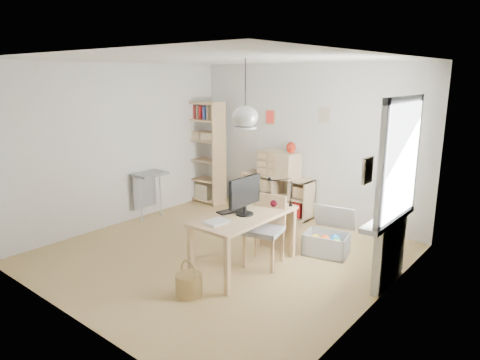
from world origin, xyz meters
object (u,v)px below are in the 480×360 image
Objects in this scene: desk at (245,221)px; chair at (266,226)px; drawer_chest at (279,164)px; cube_shelf at (277,197)px; monitor at (245,194)px; tall_bookshelf at (205,148)px; storage_chest at (328,239)px.

desk is 0.34m from chair.
drawer_chest is at bearing 105.24° from chair.
cube_shelf is at bearing 153.14° from drawer_chest.
monitor is at bearing -122.88° from chair.
desk is at bearing -37.01° from tall_bookshelf.
cube_shelf is at bearing 134.87° from storage_chest.
drawer_chest is at bearing -35.76° from cube_shelf.
drawer_chest is at bearing 134.96° from storage_chest.
tall_bookshelf reaches higher than storage_chest.
drawer_chest reaches higher than desk.
chair is (2.70, -1.65, -0.55)m from tall_bookshelf.
storage_chest is at bearing 44.67° from chair.
tall_bookshelf reaches higher than chair.
desk is 0.75× the size of tall_bookshelf.
tall_bookshelf is at bearing 142.99° from desk.
tall_bookshelf reaches higher than cube_shelf.
monitor is 2.42m from drawer_chest.
desk is 1.90× the size of storage_chest.
storage_chest is at bearing -24.48° from drawer_chest.
chair is at bearing 71.74° from monitor.
chair is (0.12, 0.30, -0.12)m from desk.
monitor is at bearing -57.27° from drawer_chest.
storage_chest is 1.38× the size of monitor.
monitor reaches higher than desk.
chair is 1.19× the size of storage_chest.
drawer_chest is (-0.98, 2.21, -0.09)m from monitor.
desk is 1.07× the size of cube_shelf.
storage_chest is 1.55m from monitor.
drawer_chest is at bearing 8.42° from tall_bookshelf.
desk is at bearing -65.39° from cube_shelf.
chair is at bearing 68.94° from desk.
desk is 0.37m from monitor.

